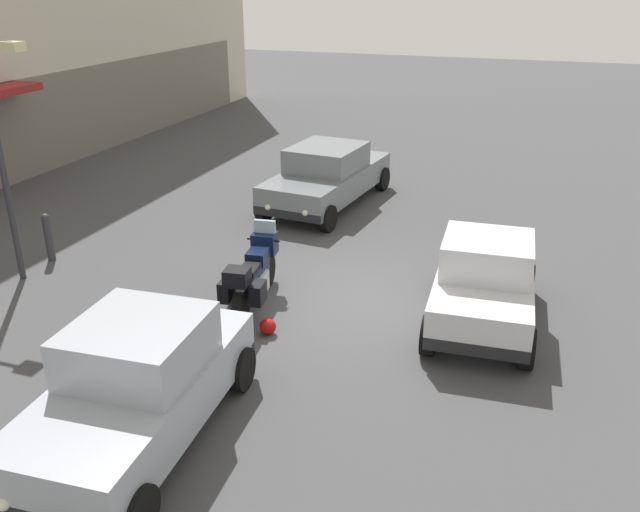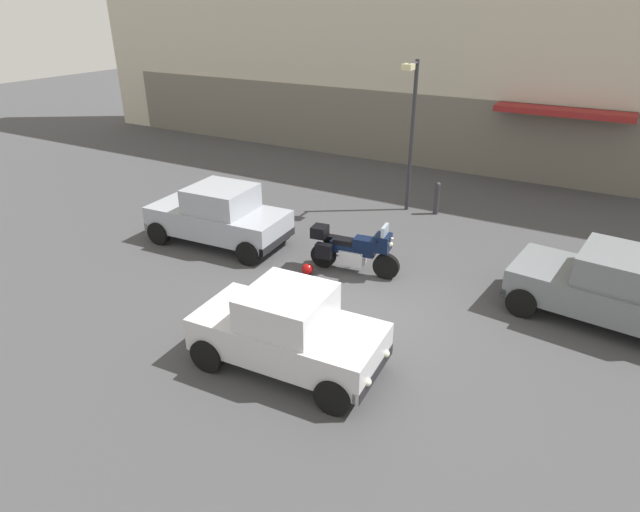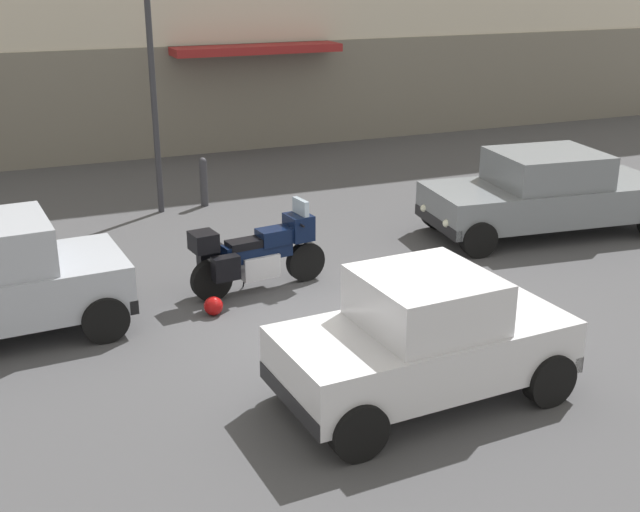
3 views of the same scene
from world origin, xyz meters
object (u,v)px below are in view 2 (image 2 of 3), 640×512
Objects in this scene: car_compact_side at (288,330)px; bollard_curbside at (437,197)px; motorcycle at (353,249)px; car_hatchback_near at (219,216)px; car_sedan_far at (628,292)px; helmet at (307,269)px; streetlamp_curbside at (411,122)px.

car_compact_side is 3.44× the size of bollard_curbside.
car_hatchback_near reaches higher than motorcycle.
car_hatchback_near reaches higher than car_compact_side.
car_sedan_far is (5.87, 0.62, 0.16)m from motorcycle.
car_sedan_far reaches higher than bollard_curbside.
helmet is at bearing -103.99° from bollard_curbside.
car_compact_side is 8.83m from bollard_curbside.
bollard_curbside is (4.41, 5.11, -0.27)m from car_hatchback_near.
streetlamp_curbside is (-1.13, 8.59, 2.02)m from car_compact_side.
helmet is 0.27× the size of bollard_curbside.
streetlamp_curbside is (-6.33, 4.03, 2.01)m from car_sedan_far.
streetlamp_curbside reaches higher than car_sedan_far.
streetlamp_curbside reaches higher than motorcycle.
car_sedan_far is at bearing -178.64° from car_hatchback_near.
motorcycle is 8.07× the size of helmet.
car_sedan_far is at bearing -1.35° from motorcycle.
streetlamp_curbside is 2.45m from bollard_curbside.
motorcycle is 3.94m from car_hatchback_near.
car_hatchback_near is at bearing 11.03° from car_sedan_far.
car_sedan_far is at bearing 37.98° from car_compact_side.
motorcycle is at bearing 179.79° from car_hatchback_near.
car_compact_side is (1.58, -3.29, 0.63)m from helmet.
helmet is 0.07× the size of car_hatchback_near.
car_sedan_far is (9.80, 0.85, -0.03)m from car_hatchback_near.
helmet is at bearing 112.31° from car_compact_side.
motorcycle is 1.21m from helmet.
streetlamp_curbside is at bearing -166.23° from bollard_curbside.
car_hatchback_near is (-3.93, -0.23, 0.19)m from motorcycle.
bollard_curbside is at bearing -134.39° from car_hatchback_near.
car_hatchback_near is 0.84× the size of car_sedan_far.
car_sedan_far is 6.88m from bollard_curbside.
streetlamp_curbside is (3.47, 4.88, 1.98)m from car_hatchback_near.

